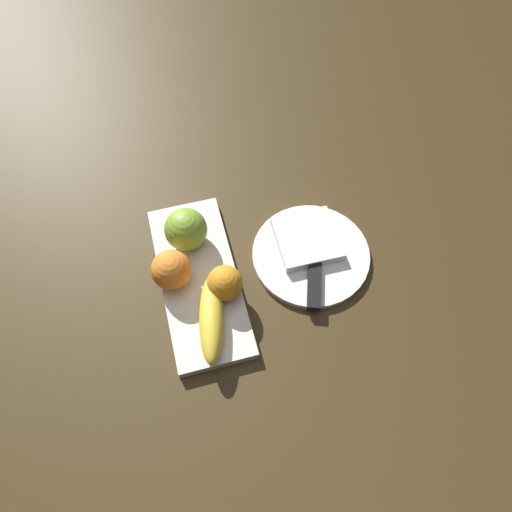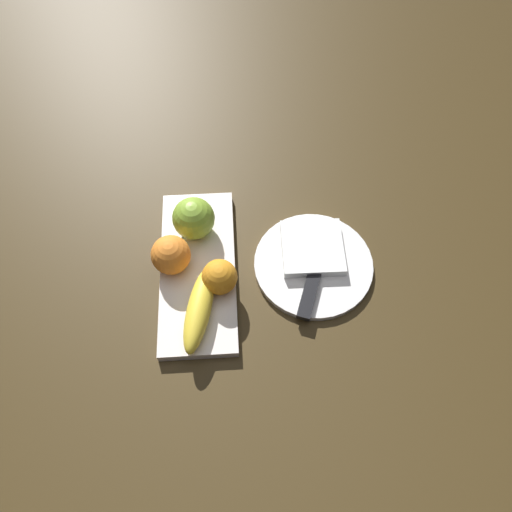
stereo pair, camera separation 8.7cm
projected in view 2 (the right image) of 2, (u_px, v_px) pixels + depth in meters
The scene contains 9 objects.
ground_plane at pixel (204, 255), 0.93m from camera, with size 2.40×2.40×0.00m, color #3C2D15.
fruit_tray at pixel (198, 270), 0.90m from camera, with size 0.33×0.14×0.02m, color silver.
apple at pixel (194, 218), 0.90m from camera, with size 0.08×0.08×0.08m, color #82AD32.
banana at pixel (199, 309), 0.83m from camera, with size 0.16×0.04×0.04m, color yellow.
orange_near_apple at pixel (220, 277), 0.85m from camera, with size 0.06×0.06×0.06m, color orange.
orange_near_banana at pixel (171, 255), 0.86m from camera, with size 0.07×0.07×0.07m, color orange.
dinner_plate at pixel (313, 265), 0.91m from camera, with size 0.22×0.22×0.01m, color white.
folded_napkin at pixel (312, 248), 0.91m from camera, with size 0.11×0.11×0.02m, color white.
knife at pixel (311, 289), 0.87m from camera, with size 0.18×0.08×0.01m.
Camera 2 is at (-0.47, -0.07, 0.80)m, focal length 34.49 mm.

